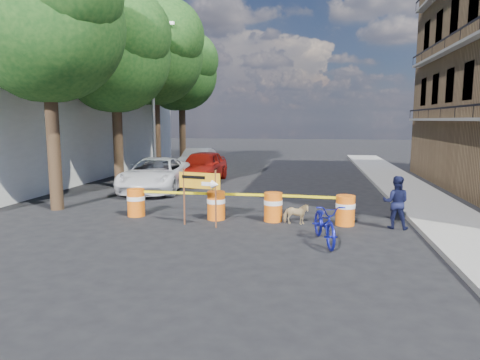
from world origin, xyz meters
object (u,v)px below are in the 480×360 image
(barrel_mid_left, at_px, (216,205))
(barrel_far_right, at_px, (345,210))
(suv_white, at_px, (156,175))
(barrel_mid_right, at_px, (273,206))
(barrel_far_left, at_px, (136,202))
(pedestrian, at_px, (396,202))
(bicycle, at_px, (325,204))
(dog, at_px, (296,214))
(sedan_red, at_px, (202,166))
(sedan_silver, at_px, (198,160))
(detour_sign, at_px, (204,185))

(barrel_mid_left, height_order, barrel_far_right, same)
(suv_white, bearing_deg, barrel_mid_right, -45.74)
(barrel_mid_right, bearing_deg, barrel_far_left, -179.76)
(pedestrian, bearing_deg, bicycle, 53.00)
(barrel_mid_left, xyz_separation_m, suv_white, (-3.86, 5.01, 0.25))
(dog, bearing_deg, bicycle, -154.82)
(pedestrian, relative_size, sedan_red, 0.33)
(barrel_far_right, xyz_separation_m, dog, (-1.46, -0.15, -0.15))
(barrel_far_left, bearing_deg, barrel_mid_left, -0.92)
(barrel_far_left, bearing_deg, barrel_mid_right, 0.24)
(barrel_far_right, height_order, sedan_red, sedan_red)
(suv_white, bearing_deg, pedestrian, -34.18)
(suv_white, relative_size, sedan_silver, 1.21)
(detour_sign, bearing_deg, barrel_mid_right, 39.71)
(barrel_far_right, height_order, sedan_silver, sedan_silver)
(sedan_red, bearing_deg, pedestrian, -45.39)
(pedestrian, bearing_deg, detour_sign, 18.45)
(barrel_mid_right, height_order, detour_sign, detour_sign)
(barrel_far_right, bearing_deg, barrel_mid_right, 176.14)
(barrel_mid_left, height_order, bicycle, bicycle)
(bicycle, height_order, suv_white, bicycle)
(barrel_mid_left, height_order, barrel_mid_right, same)
(barrel_mid_right, relative_size, barrel_far_right, 1.00)
(detour_sign, xyz_separation_m, suv_white, (-3.73, 5.97, -0.51))
(barrel_mid_left, relative_size, sedan_silver, 0.21)
(barrel_mid_left, bearing_deg, suv_white, 127.60)
(barrel_mid_left, distance_m, sedan_silver, 12.70)
(barrel_mid_left, xyz_separation_m, pedestrian, (5.37, -0.24, 0.30))
(detour_sign, bearing_deg, barrel_far_right, 23.81)
(sedan_silver, bearing_deg, sedan_red, -71.01)
(barrel_mid_right, distance_m, pedestrian, 3.60)
(sedan_silver, bearing_deg, barrel_mid_left, -71.51)
(barrel_far_left, distance_m, barrel_mid_left, 2.70)
(dog, distance_m, sedan_silver, 13.89)
(dog, relative_size, sedan_red, 0.16)
(barrel_mid_left, bearing_deg, pedestrian, -2.54)
(barrel_far_right, relative_size, suv_white, 0.17)
(barrel_mid_left, bearing_deg, sedan_silver, 107.69)
(barrel_mid_left, bearing_deg, barrel_far_right, -1.22)
(barrel_mid_left, bearing_deg, bicycle, -32.40)
(barrel_mid_right, xyz_separation_m, sedan_red, (-4.30, 7.92, 0.32))
(detour_sign, height_order, sedan_silver, detour_sign)
(bicycle, bearing_deg, pedestrian, 29.62)
(barrel_far_left, bearing_deg, suv_white, 103.18)
(barrel_far_right, relative_size, pedestrian, 0.58)
(sedan_silver, bearing_deg, suv_white, -89.20)
(sedan_red, bearing_deg, barrel_mid_left, -71.75)
(barrel_mid_left, bearing_deg, detour_sign, -97.73)
(barrel_far_left, height_order, pedestrian, pedestrian)
(detour_sign, relative_size, suv_white, 0.33)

